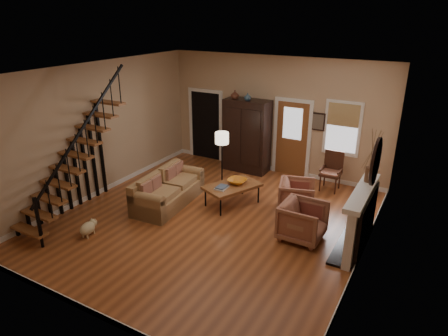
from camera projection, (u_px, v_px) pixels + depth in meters
The scene contains 15 objects.
room at pixel (233, 134), 10.06m from camera, with size 7.00×7.33×3.30m.
staircase at pixel (70, 150), 8.63m from camera, with size 0.94×2.80×3.20m, color brown, non-canonical shape.
fireplace at pixel (363, 214), 7.70m from camera, with size 0.33×1.95×2.30m.
armoire at pixel (247, 136), 11.49m from camera, with size 1.30×0.60×2.10m, color black, non-canonical shape.
vase_a at pixel (235, 95), 11.14m from camera, with size 0.24×0.24×0.25m, color #4C2619.
vase_b at pixel (248, 97), 10.96m from camera, with size 0.20×0.20×0.21m, color #334C60.
sofa at pixel (168, 189), 9.64m from camera, with size 0.89×2.07×0.77m, color #9D7347, non-canonical shape.
coffee_table at pixel (232, 195), 9.66m from camera, with size 0.77×1.32×0.51m, color brown, non-canonical shape.
bowl at pixel (237, 181), 9.65m from camera, with size 0.45×0.45×0.11m, color orange.
books at pixel (222, 187), 9.37m from camera, with size 0.24×0.33×0.06m, color beige, non-canonical shape.
armchair_left at pixel (303, 221), 8.14m from camera, with size 0.85×0.88×0.80m, color brown.
armchair_right at pixel (297, 196), 9.31m from camera, with size 0.80×0.82×0.74m, color brown.
floor_lamp at pixel (222, 161), 10.37m from camera, with size 0.35×0.35×1.54m, color black, non-canonical shape.
side_chair at pixel (331, 172), 10.35m from camera, with size 0.54×0.54×1.02m, color #3E2013, non-canonical shape.
dog at pixel (88, 229), 8.32m from camera, with size 0.25×0.43×0.31m, color beige, non-canonical shape.
Camera 1 is at (4.16, -6.77, 4.39)m, focal length 32.00 mm.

